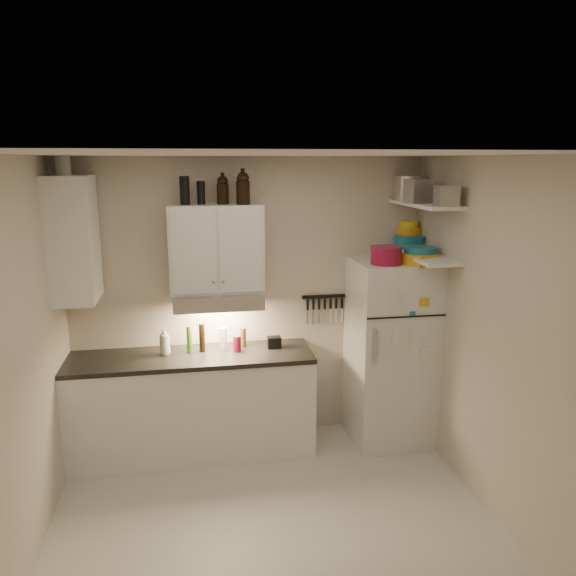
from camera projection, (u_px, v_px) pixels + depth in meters
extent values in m
cube|color=beige|center=(276.00, 530.00, 4.00)|extent=(3.20, 3.00, 0.02)
cube|color=white|center=(274.00, 152.00, 3.42)|extent=(3.20, 3.00, 0.02)
cube|color=beige|center=(250.00, 301.00, 5.16)|extent=(3.20, 0.02, 2.60)
cube|color=beige|center=(15.00, 372.00, 3.43)|extent=(0.02, 3.00, 2.60)
cube|color=beige|center=(499.00, 342.00, 3.98)|extent=(0.02, 3.00, 2.60)
cube|color=white|center=(193.00, 407.00, 4.95)|extent=(2.10, 0.60, 0.88)
cube|color=black|center=(191.00, 357.00, 4.85)|extent=(2.10, 0.62, 0.04)
cube|color=white|center=(216.00, 248.00, 4.82)|extent=(0.80, 0.33, 0.75)
cube|color=white|center=(73.00, 239.00, 4.47)|extent=(0.33, 0.55, 1.00)
cube|color=silver|center=(218.00, 299.00, 4.85)|extent=(0.76, 0.46, 0.12)
cube|color=white|center=(390.00, 352.00, 5.14)|extent=(0.70, 0.68, 1.70)
cube|color=white|center=(425.00, 204.00, 4.74)|extent=(0.30, 0.95, 0.03)
cube|color=white|center=(422.00, 256.00, 4.84)|extent=(0.30, 0.95, 0.03)
cube|color=black|center=(324.00, 296.00, 5.25)|extent=(0.42, 0.02, 0.03)
cylinder|color=maroon|center=(386.00, 255.00, 4.76)|extent=(0.35, 0.35, 0.15)
cube|color=gold|center=(418.00, 259.00, 4.75)|extent=(0.30, 0.33, 0.09)
cylinder|color=silver|center=(397.00, 257.00, 4.82)|extent=(0.08, 0.08, 0.11)
cylinder|color=silver|center=(409.00, 188.00, 5.07)|extent=(0.34, 0.34, 0.21)
cube|color=#AAAAAD|center=(419.00, 191.00, 4.67)|extent=(0.22, 0.20, 0.19)
cube|color=#AAAAAD|center=(447.00, 196.00, 4.36)|extent=(0.17, 0.17, 0.16)
cylinder|color=#1A7091|center=(409.00, 242.00, 5.18)|extent=(0.28, 0.28, 0.11)
cylinder|color=orange|center=(409.00, 230.00, 5.25)|extent=(0.23, 0.23, 0.07)
cylinder|color=yellow|center=(409.00, 224.00, 5.24)|extent=(0.18, 0.18, 0.06)
cylinder|color=#1A7091|center=(420.00, 251.00, 4.79)|extent=(0.35, 0.35, 0.07)
cylinder|color=black|center=(201.00, 193.00, 4.71)|extent=(0.08, 0.08, 0.20)
cylinder|color=black|center=(185.00, 191.00, 4.65)|extent=(0.09, 0.09, 0.24)
cylinder|color=silver|center=(63.00, 165.00, 4.33)|extent=(0.15, 0.15, 0.16)
imported|color=white|center=(164.00, 339.00, 4.83)|extent=(0.12, 0.12, 0.28)
cylinder|color=brown|center=(243.00, 337.00, 5.05)|extent=(0.06, 0.06, 0.17)
cylinder|color=#43741D|center=(189.00, 339.00, 4.88)|extent=(0.05, 0.05, 0.24)
cylinder|color=black|center=(202.00, 338.00, 4.91)|extent=(0.06, 0.06, 0.25)
cylinder|color=silver|center=(223.00, 339.00, 4.96)|extent=(0.07, 0.07, 0.20)
cylinder|color=maroon|center=(237.00, 344.00, 4.92)|extent=(0.09, 0.09, 0.14)
cube|color=black|center=(274.00, 342.00, 5.02)|extent=(0.12, 0.09, 0.10)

